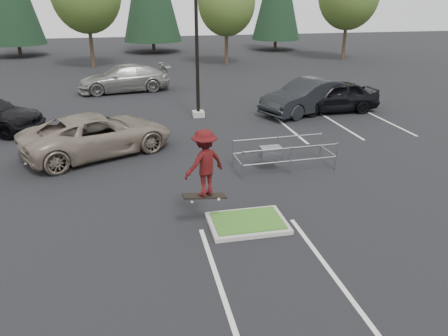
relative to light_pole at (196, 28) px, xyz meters
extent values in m
plane|color=black|center=(-0.50, -12.00, -4.56)|extent=(120.00, 120.00, 0.00)
cube|color=#A39F98|center=(-0.50, -12.00, -4.50)|extent=(2.20, 1.60, 0.12)
cube|color=#38631F|center=(-0.50, -12.00, -4.42)|extent=(1.95, 1.35, 0.05)
cube|color=silver|center=(-5.00, -3.00, -4.56)|extent=(0.12, 5.20, 0.01)
cube|color=silver|center=(-7.70, -3.00, -4.56)|extent=(0.12, 5.20, 0.01)
cube|color=silver|center=(4.00, -3.00, -4.56)|extent=(0.12, 5.20, 0.01)
cube|color=silver|center=(6.70, -3.00, -4.56)|extent=(0.12, 5.20, 0.01)
cube|color=silver|center=(9.40, -3.00, -4.56)|extent=(0.12, 5.20, 0.01)
cube|color=silver|center=(-1.85, -15.00, -4.56)|extent=(0.12, 6.00, 0.01)
cube|color=silver|center=(0.85, -15.00, -4.56)|extent=(0.12, 6.00, 0.01)
cube|color=#A39F98|center=(0.00, 0.00, -4.41)|extent=(0.60, 0.60, 0.30)
cylinder|color=black|center=(0.00, 0.00, 0.44)|extent=(0.18, 0.18, 10.00)
cylinder|color=#38281C|center=(-6.50, 18.50, -2.81)|extent=(0.32, 0.32, 3.50)
sphere|color=#3C5720|center=(-5.90, 18.20, 0.96)|extent=(3.68, 3.68, 3.68)
cylinder|color=#38281C|center=(5.50, 17.80, -3.04)|extent=(0.32, 0.32, 3.04)
ellipsoid|color=#3C5720|center=(5.50, 17.80, 0.88)|extent=(5.12, 5.12, 5.89)
sphere|color=#3C5720|center=(6.10, 17.50, 0.24)|extent=(3.20, 3.20, 3.20)
sphere|color=#3C5720|center=(5.00, 18.20, 0.40)|extent=(3.52, 3.52, 3.52)
cylinder|color=#38281C|center=(17.50, 18.30, -2.85)|extent=(0.32, 0.32, 3.42)
sphere|color=#3C5720|center=(18.10, 18.00, 0.84)|extent=(3.60, 3.60, 3.60)
sphere|color=#3C5720|center=(17.00, 18.70, 1.02)|extent=(3.96, 3.96, 3.96)
cylinder|color=#38281C|center=(-14.50, 28.00, -3.96)|extent=(0.36, 0.36, 1.20)
cylinder|color=#38281C|center=(-0.50, 28.50, -3.96)|extent=(0.36, 0.36, 1.20)
cylinder|color=#38281C|center=(13.50, 27.50, -3.96)|extent=(0.36, 0.36, 1.20)
cylinder|color=gray|center=(0.20, -8.71, -4.03)|extent=(0.05, 0.05, 1.05)
cylinder|color=gray|center=(0.14, -7.43, -4.03)|extent=(0.05, 0.05, 1.05)
cylinder|color=gray|center=(2.03, -8.64, -4.03)|extent=(0.05, 0.05, 1.05)
cylinder|color=gray|center=(1.97, -7.36, -4.03)|extent=(0.05, 0.05, 1.05)
cylinder|color=gray|center=(3.86, -8.57, -4.03)|extent=(0.05, 0.05, 1.05)
cylinder|color=gray|center=(3.80, -7.29, -4.03)|extent=(0.05, 0.05, 1.05)
cylinder|color=gray|center=(2.03, -8.64, -4.06)|extent=(3.66, 0.19, 0.05)
cylinder|color=gray|center=(2.03, -8.64, -3.55)|extent=(3.66, 0.19, 0.05)
cylinder|color=gray|center=(1.97, -7.36, -4.06)|extent=(3.66, 0.19, 0.05)
cylinder|color=gray|center=(1.97, -7.36, -3.55)|extent=(3.66, 0.19, 0.05)
cube|color=gray|center=(1.45, -8.02, -3.90)|extent=(0.80, 0.51, 0.44)
cube|color=black|center=(-1.70, -11.79, -3.62)|extent=(1.25, 0.46, 0.21)
cylinder|color=beige|center=(-2.08, -11.92, -3.69)|extent=(0.08, 0.04, 0.08)
cylinder|color=beige|center=(-2.08, -11.67, -3.69)|extent=(0.08, 0.04, 0.08)
cylinder|color=beige|center=(-1.32, -11.92, -3.69)|extent=(0.08, 0.04, 0.08)
cylinder|color=beige|center=(-1.32, -11.67, -3.69)|extent=(0.08, 0.04, 0.08)
imported|color=maroon|center=(-1.70, -11.79, -2.63)|extent=(1.39, 1.15, 1.88)
imported|color=gray|center=(-5.00, -5.00, -3.72)|extent=(6.66, 5.05, 1.68)
imported|color=black|center=(6.00, -0.50, -3.65)|extent=(5.86, 3.93, 1.83)
imported|color=black|center=(7.50, -0.50, -3.70)|extent=(5.09, 2.15, 1.72)
imported|color=gray|center=(-3.77, 7.47, -3.68)|extent=(6.32, 3.26, 1.75)
camera|label=1|loc=(-3.50, -22.62, 1.62)|focal=35.00mm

